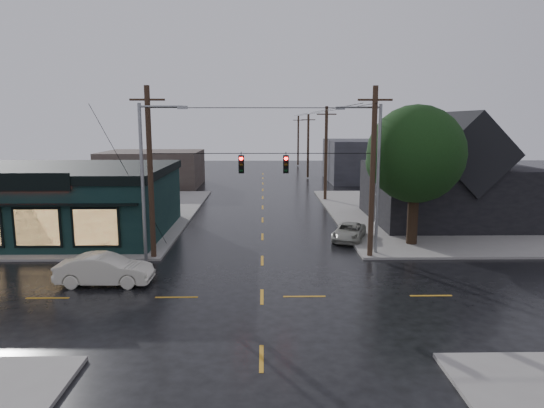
{
  "coord_description": "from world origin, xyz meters",
  "views": [
    {
      "loc": [
        0.09,
        -21.69,
        8.13
      ],
      "look_at": [
        0.55,
        4.32,
        3.69
      ],
      "focal_mm": 32.0,
      "sensor_mm": 36.0,
      "label": 1
    }
  ],
  "objects_px": {
    "suv_silver": "(349,232)",
    "utility_pole_nw": "(154,259)",
    "corner_tree": "(416,154)",
    "utility_pole_ne": "(370,258)",
    "sedan_cream": "(105,270)"
  },
  "relations": [
    {
      "from": "utility_pole_ne",
      "to": "sedan_cream",
      "type": "height_order",
      "value": "utility_pole_ne"
    },
    {
      "from": "corner_tree",
      "to": "utility_pole_nw",
      "type": "height_order",
      "value": "corner_tree"
    },
    {
      "from": "corner_tree",
      "to": "utility_pole_ne",
      "type": "relative_size",
      "value": 0.89
    },
    {
      "from": "corner_tree",
      "to": "utility_pole_nw",
      "type": "bearing_deg",
      "value": -170.15
    },
    {
      "from": "utility_pole_nw",
      "to": "sedan_cream",
      "type": "height_order",
      "value": "utility_pole_nw"
    },
    {
      "from": "sedan_cream",
      "to": "suv_silver",
      "type": "xyz_separation_m",
      "value": [
        13.91,
        9.03,
        -0.2
      ]
    },
    {
      "from": "utility_pole_nw",
      "to": "sedan_cream",
      "type": "xyz_separation_m",
      "value": [
        -1.41,
        -4.61,
        0.78
      ]
    },
    {
      "from": "corner_tree",
      "to": "suv_silver",
      "type": "xyz_separation_m",
      "value": [
        -3.89,
        1.57,
        -5.46
      ]
    },
    {
      "from": "utility_pole_nw",
      "to": "suv_silver",
      "type": "xyz_separation_m",
      "value": [
        12.5,
        4.42,
        0.58
      ]
    },
    {
      "from": "suv_silver",
      "to": "utility_pole_nw",
      "type": "bearing_deg",
      "value": -141.73
    },
    {
      "from": "corner_tree",
      "to": "sedan_cream",
      "type": "height_order",
      "value": "corner_tree"
    },
    {
      "from": "corner_tree",
      "to": "sedan_cream",
      "type": "bearing_deg",
      "value": -157.27
    },
    {
      "from": "utility_pole_ne",
      "to": "suv_silver",
      "type": "bearing_deg",
      "value": 96.46
    },
    {
      "from": "utility_pole_nw",
      "to": "sedan_cream",
      "type": "distance_m",
      "value": 4.89
    },
    {
      "from": "corner_tree",
      "to": "utility_pole_nw",
      "type": "relative_size",
      "value": 0.89
    }
  ]
}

